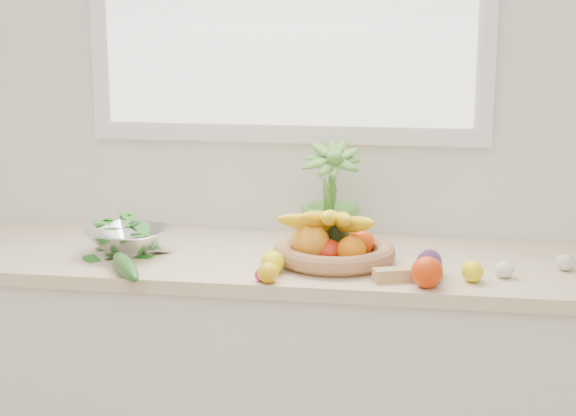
% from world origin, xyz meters
% --- Properties ---
extents(back_wall, '(4.50, 0.02, 2.70)m').
position_xyz_m(back_wall, '(0.00, 2.25, 1.35)').
color(back_wall, white).
rests_on(back_wall, ground).
extents(counter_cabinet, '(2.20, 0.58, 0.86)m').
position_xyz_m(counter_cabinet, '(0.00, 1.95, 0.43)').
color(counter_cabinet, silver).
rests_on(counter_cabinet, ground).
extents(countertop, '(2.24, 0.62, 0.04)m').
position_xyz_m(countertop, '(0.00, 1.95, 0.88)').
color(countertop, beige).
rests_on(countertop, counter_cabinet).
extents(orange_loose, '(0.09, 0.09, 0.08)m').
position_xyz_m(orange_loose, '(0.46, 1.69, 0.94)').
color(orange_loose, red).
rests_on(orange_loose, countertop).
extents(lemon_a, '(0.07, 0.09, 0.07)m').
position_xyz_m(lemon_a, '(0.03, 1.75, 0.93)').
color(lemon_a, yellow).
rests_on(lemon_a, countertop).
extents(lemon_b, '(0.06, 0.07, 0.06)m').
position_xyz_m(lemon_b, '(0.04, 1.67, 0.93)').
color(lemon_b, '#E7AD0C').
rests_on(lemon_b, countertop).
extents(lemon_c, '(0.08, 0.09, 0.06)m').
position_xyz_m(lemon_c, '(0.58, 1.77, 0.93)').
color(lemon_c, yellow).
rests_on(lemon_c, countertop).
extents(apple, '(0.10, 0.10, 0.08)m').
position_xyz_m(apple, '(0.18, 1.86, 0.94)').
color(apple, red).
rests_on(apple, countertop).
extents(ginger, '(0.12, 0.08, 0.04)m').
position_xyz_m(ginger, '(0.37, 1.74, 0.92)').
color(ginger, tan).
rests_on(ginger, countertop).
extents(garlic_a, '(0.06, 0.06, 0.04)m').
position_xyz_m(garlic_a, '(0.35, 1.95, 0.92)').
color(garlic_a, white).
rests_on(garlic_a, countertop).
extents(garlic_b, '(0.07, 0.07, 0.05)m').
position_xyz_m(garlic_b, '(0.85, 1.92, 0.92)').
color(garlic_b, beige).
rests_on(garlic_b, countertop).
extents(garlic_c, '(0.07, 0.07, 0.05)m').
position_xyz_m(garlic_c, '(0.67, 1.82, 0.92)').
color(garlic_c, white).
rests_on(garlic_c, countertop).
extents(eggplant, '(0.10, 0.21, 0.08)m').
position_xyz_m(eggplant, '(0.46, 1.76, 0.94)').
color(eggplant, '#330F3A').
rests_on(eggplant, countertop).
extents(cucumber, '(0.18, 0.25, 0.05)m').
position_xyz_m(cucumber, '(-0.37, 1.67, 0.92)').
color(cucumber, '#174E16').
rests_on(cucumber, countertop).
extents(radish, '(0.04, 0.04, 0.03)m').
position_xyz_m(radish, '(0.01, 1.68, 0.92)').
color(radish, '#E01C57').
rests_on(radish, countertop).
extents(potted_herb, '(0.20, 0.20, 0.33)m').
position_xyz_m(potted_herb, '(0.16, 2.07, 1.06)').
color(potted_herb, '#508C33').
rests_on(potted_herb, countertop).
extents(fruit_basket, '(0.38, 0.38, 0.19)m').
position_xyz_m(fruit_basket, '(0.19, 1.90, 0.95)').
color(fruit_basket, tan).
rests_on(fruit_basket, countertop).
extents(colander_with_spinach, '(0.29, 0.29, 0.12)m').
position_xyz_m(colander_with_spinach, '(-0.43, 1.89, 0.96)').
color(colander_with_spinach, silver).
rests_on(colander_with_spinach, countertop).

